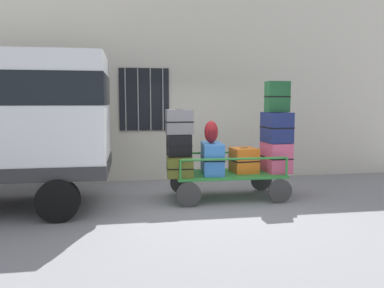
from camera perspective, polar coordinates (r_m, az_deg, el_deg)
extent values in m
plane|color=gray|center=(7.57, 1.48, -8.63)|extent=(40.00, 40.00, 0.00)
cube|color=beige|center=(9.77, -1.21, 9.51)|extent=(12.00, 0.30, 5.00)
cube|color=black|center=(9.49, -7.06, 6.54)|extent=(1.20, 0.04, 1.50)
cylinder|color=gray|center=(9.45, -9.80, 6.50)|extent=(0.03, 0.03, 1.50)
cylinder|color=gray|center=(9.45, -7.97, 6.53)|extent=(0.03, 0.03, 1.50)
cylinder|color=gray|center=(9.46, -6.14, 6.55)|extent=(0.03, 0.03, 1.50)
cylinder|color=gray|center=(9.48, -4.31, 6.57)|extent=(0.03, 0.03, 1.50)
cylinder|color=black|center=(6.69, -19.15, -7.89)|extent=(0.70, 0.22, 0.70)
cube|color=#2D8438|center=(7.85, 5.37, -4.45)|extent=(2.15, 1.04, 0.05)
cylinder|color=#383838|center=(7.68, 12.87, -6.79)|extent=(0.47, 0.06, 0.47)
cylinder|color=#383838|center=(8.66, 10.18, -5.24)|extent=(0.47, 0.06, 0.47)
cylinder|color=#383838|center=(7.21, -0.48, -7.48)|extent=(0.47, 0.06, 0.47)
cylinder|color=#383838|center=(8.25, -1.63, -5.72)|extent=(0.47, 0.06, 0.47)
cylinder|color=#2D8438|center=(7.70, 13.79, -3.28)|extent=(0.04, 0.04, 0.35)
cylinder|color=#2D8438|center=(8.58, 11.30, -2.26)|extent=(0.04, 0.04, 0.35)
cylinder|color=#2D8438|center=(7.15, -1.72, -3.82)|extent=(0.04, 0.04, 0.35)
cylinder|color=#2D8438|center=(8.09, -2.61, -2.65)|extent=(0.04, 0.04, 0.35)
cylinder|color=#2D8438|center=(7.33, 6.34, -2.21)|extent=(2.07, 0.04, 0.04)
cylinder|color=#2D8438|center=(8.25, 4.56, -1.25)|extent=(2.07, 0.04, 0.04)
cube|color=#4C5119|center=(7.61, -1.89, -3.19)|extent=(0.55, 0.94, 0.36)
cube|color=black|center=(7.61, -1.89, -3.19)|extent=(0.56, 0.95, 0.02)
cube|color=black|center=(7.59, -1.89, -1.88)|extent=(0.16, 0.04, 0.02)
cube|color=black|center=(7.60, -1.94, -0.16)|extent=(0.46, 0.45, 0.43)
cube|color=black|center=(7.60, -1.94, -0.16)|extent=(0.47, 0.46, 0.02)
cube|color=black|center=(7.58, -1.95, 1.40)|extent=(0.16, 0.03, 0.02)
cube|color=slate|center=(7.51, -1.90, 3.29)|extent=(0.52, 0.31, 0.48)
cube|color=black|center=(7.51, -1.90, 3.29)|extent=(0.53, 0.32, 0.02)
cube|color=black|center=(7.50, -1.91, 5.09)|extent=(0.16, 0.03, 0.02)
cube|color=#3372C6|center=(7.73, 2.98, -2.11)|extent=(0.47, 0.89, 0.61)
cube|color=black|center=(7.73, 2.98, -2.11)|extent=(0.48, 0.90, 0.02)
cube|color=black|center=(7.69, 2.99, 0.09)|extent=(0.14, 0.04, 0.02)
cube|color=orange|center=(7.92, 7.66, -2.37)|extent=(0.52, 0.55, 0.50)
cube|color=black|center=(7.92, 7.66, -2.37)|extent=(0.53, 0.56, 0.02)
cube|color=black|center=(7.89, 7.68, -0.63)|extent=(0.16, 0.04, 0.02)
cube|color=#CC4C72|center=(8.09, 12.26, -1.90)|extent=(0.48, 0.69, 0.60)
cube|color=black|center=(8.09, 12.26, -1.90)|extent=(0.49, 0.70, 0.02)
cube|color=black|center=(8.06, 12.31, 0.17)|extent=(0.16, 0.04, 0.02)
cube|color=navy|center=(8.02, 12.39, 2.41)|extent=(0.51, 0.64, 0.61)
cube|color=black|center=(8.02, 12.39, 2.41)|extent=(0.52, 0.65, 0.02)
cube|color=black|center=(8.01, 12.44, 4.55)|extent=(0.16, 0.04, 0.02)
cube|color=#194C28|center=(8.01, 12.47, 6.83)|extent=(0.47, 0.28, 0.61)
cube|color=black|center=(8.01, 12.47, 6.83)|extent=(0.48, 0.29, 0.02)
cube|color=black|center=(8.02, 12.52, 8.99)|extent=(0.16, 0.04, 0.02)
ellipsoid|color=maroon|center=(7.65, 2.84, 1.81)|extent=(0.27, 0.19, 0.44)
cube|color=maroon|center=(7.56, 2.99, 1.42)|extent=(0.14, 0.06, 0.15)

